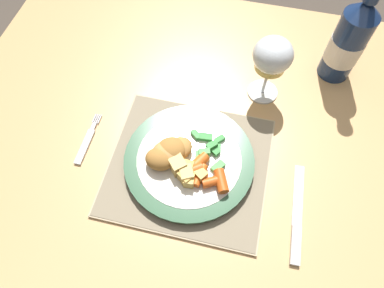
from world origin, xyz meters
TOP-DOWN VIEW (x-y plane):
  - ground_plane at (0.00, 0.00)m, footprint 6.00×6.00m
  - dining_table at (0.00, 0.00)m, footprint 1.11×0.82m
  - placemat at (-0.01, -0.11)m, footprint 0.31×0.29m
  - dinner_plate at (-0.01, -0.10)m, footprint 0.26×0.26m
  - breaded_croquettes at (-0.05, -0.11)m, footprint 0.09×0.09m
  - green_beans_pile at (0.02, -0.07)m, footprint 0.08×0.09m
  - glazed_carrots at (0.02, -0.13)m, footprint 0.11×0.07m
  - fork at (-0.23, -0.10)m, footprint 0.01×0.12m
  - table_knife at (0.21, -0.17)m, footprint 0.02×0.19m
  - wine_glass at (0.11, 0.11)m, footprint 0.08×0.08m
  - bottle at (0.26, 0.21)m, footprint 0.07×0.07m
  - roast_potatoes at (-0.01, -0.14)m, footprint 0.08×0.06m

SIDE VIEW (x-z plane):
  - ground_plane at x=0.00m, z-range 0.00..0.00m
  - dining_table at x=0.00m, z-range 0.27..1.01m
  - fork at x=-0.23m, z-range 0.74..0.75m
  - table_knife at x=0.21m, z-range 0.74..0.75m
  - placemat at x=-0.01m, z-range 0.74..0.75m
  - dinner_plate at x=-0.01m, z-range 0.75..0.77m
  - green_beans_pile at x=0.02m, z-range 0.76..0.78m
  - glazed_carrots at x=0.02m, z-range 0.76..0.79m
  - roast_potatoes at x=-0.01m, z-range 0.76..0.80m
  - breaded_croquettes at x=-0.05m, z-range 0.76..0.80m
  - bottle at x=0.26m, z-range 0.71..0.97m
  - wine_glass at x=0.11m, z-range 0.77..0.93m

